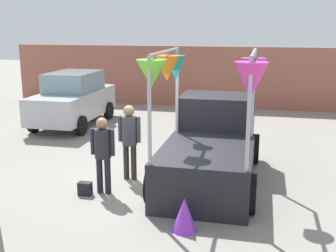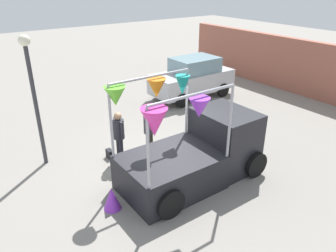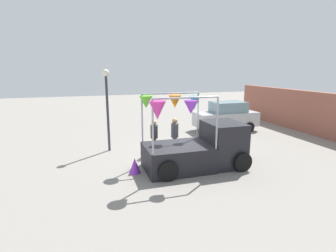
{
  "view_description": "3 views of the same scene",
  "coord_description": "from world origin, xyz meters",
  "px_view_note": "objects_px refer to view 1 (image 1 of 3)",
  "views": [
    {
      "loc": [
        2.27,
        -8.71,
        3.49
      ],
      "look_at": [
        0.32,
        -0.13,
        1.37
      ],
      "focal_mm": 45.0,
      "sensor_mm": 36.0,
      "label": 1
    },
    {
      "loc": [
        7.26,
        -4.84,
        5.35
      ],
      "look_at": [
        0.65,
        -0.1,
        1.59
      ],
      "focal_mm": 35.0,
      "sensor_mm": 36.0,
      "label": 2
    },
    {
      "loc": [
        10.52,
        -3.75,
        3.95
      ],
      "look_at": [
        0.29,
        -0.53,
        1.6
      ],
      "focal_mm": 28.0,
      "sensor_mm": 36.0,
      "label": 3
    }
  ],
  "objects_px": {
    "person_customer": "(103,148)",
    "person_vendor": "(129,135)",
    "parked_car": "(73,99)",
    "vendor_truck": "(212,142)",
    "folded_kite_bundle_violet": "(184,215)",
    "handbag": "(85,189)"
  },
  "relations": [
    {
      "from": "person_customer",
      "to": "person_vendor",
      "type": "bearing_deg",
      "value": 72.46
    },
    {
      "from": "parked_car",
      "to": "person_vendor",
      "type": "xyz_separation_m",
      "value": [
        3.62,
        -4.76,
        0.11
      ]
    },
    {
      "from": "vendor_truck",
      "to": "folded_kite_bundle_violet",
      "type": "distance_m",
      "value": 2.76
    },
    {
      "from": "vendor_truck",
      "to": "folded_kite_bundle_violet",
      "type": "height_order",
      "value": "vendor_truck"
    },
    {
      "from": "vendor_truck",
      "to": "handbag",
      "type": "distance_m",
      "value": 3.03
    },
    {
      "from": "person_vendor",
      "to": "folded_kite_bundle_violet",
      "type": "height_order",
      "value": "person_vendor"
    },
    {
      "from": "vendor_truck",
      "to": "person_vendor",
      "type": "xyz_separation_m",
      "value": [
        -1.82,
        -0.5,
        0.18
      ]
    },
    {
      "from": "person_customer",
      "to": "handbag",
      "type": "xyz_separation_m",
      "value": [
        -0.35,
        -0.2,
        -0.85
      ]
    },
    {
      "from": "person_vendor",
      "to": "person_customer",
      "type": "bearing_deg",
      "value": -107.54
    },
    {
      "from": "vendor_truck",
      "to": "folded_kite_bundle_violet",
      "type": "xyz_separation_m",
      "value": [
        -0.13,
        -2.69,
        -0.58
      ]
    },
    {
      "from": "person_customer",
      "to": "folded_kite_bundle_violet",
      "type": "distance_m",
      "value": 2.46
    },
    {
      "from": "person_customer",
      "to": "handbag",
      "type": "bearing_deg",
      "value": -150.26
    },
    {
      "from": "person_customer",
      "to": "person_vendor",
      "type": "xyz_separation_m",
      "value": [
        0.29,
        0.91,
        0.07
      ]
    },
    {
      "from": "handbag",
      "to": "folded_kite_bundle_violet",
      "type": "xyz_separation_m",
      "value": [
        2.33,
        -1.09,
        0.16
      ]
    },
    {
      "from": "handbag",
      "to": "person_customer",
      "type": "bearing_deg",
      "value": 29.74
    },
    {
      "from": "parked_car",
      "to": "vendor_truck",
      "type": "bearing_deg",
      "value": -38.09
    },
    {
      "from": "handbag",
      "to": "folded_kite_bundle_violet",
      "type": "relative_size",
      "value": 0.47
    },
    {
      "from": "vendor_truck",
      "to": "folded_kite_bundle_violet",
      "type": "relative_size",
      "value": 6.95
    },
    {
      "from": "parked_car",
      "to": "person_vendor",
      "type": "relative_size",
      "value": 2.3
    },
    {
      "from": "parked_car",
      "to": "handbag",
      "type": "height_order",
      "value": "parked_car"
    },
    {
      "from": "person_customer",
      "to": "handbag",
      "type": "height_order",
      "value": "person_customer"
    },
    {
      "from": "person_vendor",
      "to": "folded_kite_bundle_violet",
      "type": "bearing_deg",
      "value": -52.46
    }
  ]
}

